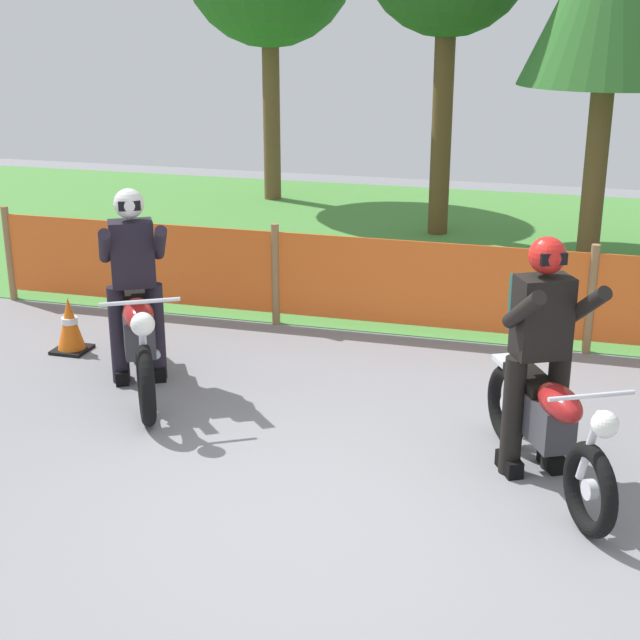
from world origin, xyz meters
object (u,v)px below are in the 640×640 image
at_px(motorcycle_lead, 547,425).
at_px(motorcycle_trailing, 139,337).
at_px(rider_trailing, 133,275).
at_px(traffic_cone, 70,325).
at_px(rider_lead, 540,343).

relative_size(motorcycle_lead, motorcycle_trailing, 0.93).
xyz_separation_m(rider_trailing, traffic_cone, (-0.94, 0.46, -0.69)).
bearing_deg(rider_lead, motorcycle_lead, 0.51).
height_order(motorcycle_lead, motorcycle_trailing, motorcycle_trailing).
xyz_separation_m(motorcycle_trailing, rider_lead, (3.28, -0.57, 0.47)).
xyz_separation_m(motorcycle_trailing, rider_trailing, (-0.11, 0.19, 0.47)).
bearing_deg(rider_trailing, traffic_cone, -146.18).
relative_size(motorcycle_lead, rider_trailing, 1.02).
relative_size(motorcycle_lead, rider_lead, 1.02).
height_order(motorcycle_lead, rider_trailing, rider_trailing).
height_order(motorcycle_lead, rider_lead, rider_lead).
height_order(rider_lead, traffic_cone, rider_lead).
distance_m(motorcycle_lead, traffic_cone, 4.65).
distance_m(rider_lead, rider_trailing, 3.48).
xyz_separation_m(motorcycle_lead, traffic_cone, (-4.43, 1.41, -0.18)).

